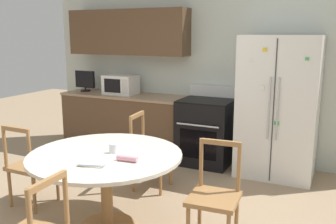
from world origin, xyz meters
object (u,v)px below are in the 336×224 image
dining_chair_far (150,153)px  oven_range (206,131)px  candle_glass (114,149)px  dining_chair_right (215,197)px  microwave (121,85)px  refrigerator (278,107)px  countertop_tv (85,80)px  dining_chair_left (31,166)px

dining_chair_far → oven_range: bearing=159.2°
candle_glass → dining_chair_right: bearing=8.4°
microwave → dining_chair_right: microwave is taller
candle_glass → oven_range: bearing=85.7°
refrigerator → oven_range: bearing=178.2°
oven_range → candle_glass: size_ratio=11.83×
refrigerator → oven_range: size_ratio=1.67×
dining_chair_far → dining_chair_right: size_ratio=1.00×
countertop_tv → candle_glass: countertop_tv is taller
dining_chair_right → candle_glass: bearing=4.3°
countertop_tv → dining_chair_left: bearing=-67.6°
refrigerator → oven_range: refrigerator is taller
dining_chair_right → dining_chair_left: same height
refrigerator → oven_range: (-0.97, 0.03, -0.43)m
refrigerator → dining_chair_right: (-0.19, -1.93, -0.47)m
dining_chair_right → candle_glass: (-0.94, -0.14, 0.34)m
dining_chair_far → candle_glass: dining_chair_far is taller
oven_range → dining_chair_left: oven_range is taller
dining_chair_left → countertop_tv: bearing=112.7°
microwave → countertop_tv: (-0.68, -0.00, 0.03)m
countertop_tv → candle_glass: (1.94, -2.11, -0.30)m
refrigerator → dining_chair_left: refrigerator is taller
microwave → dining_chair_left: size_ratio=0.54×
candle_glass → dining_chair_left: bearing=178.8°
dining_chair_far → microwave: bearing=-141.3°
countertop_tv → dining_chair_right: bearing=-34.5°
dining_chair_left → candle_glass: dining_chair_left is taller
oven_range → dining_chair_far: size_ratio=1.20×
oven_range → microwave: microwave is taller
microwave → candle_glass: (1.26, -2.12, -0.27)m
microwave → dining_chair_left: bearing=-85.0°
dining_chair_left → oven_range: bearing=59.5°
oven_range → countertop_tv: bearing=179.4°
microwave → countertop_tv: bearing=-179.7°
refrigerator → oven_range: 1.07m
refrigerator → countertop_tv: 3.08m
refrigerator → microwave: (-2.39, 0.05, 0.15)m
refrigerator → countertop_tv: size_ratio=5.15×
dining_chair_right → oven_range: bearing=-72.4°
oven_range → dining_chair_right: oven_range is taller
microwave → dining_chair_left: 2.19m
refrigerator → dining_chair_far: 1.74m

